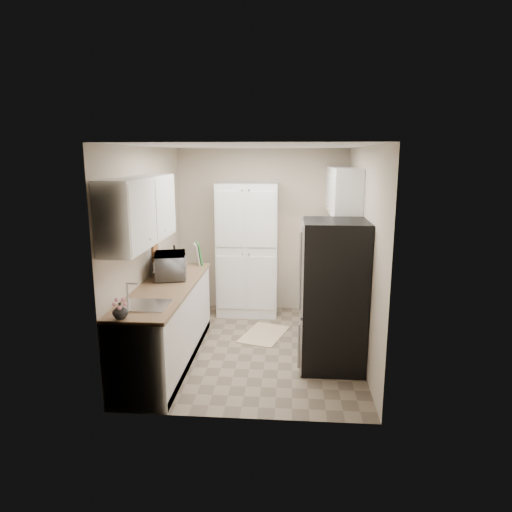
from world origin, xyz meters
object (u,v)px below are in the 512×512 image
(pantry_cabinet, at_px, (248,250))
(wine_bottle, at_px, (174,257))
(electric_range, at_px, (330,304))
(refrigerator, at_px, (333,295))
(toaster_oven, at_px, (334,251))
(microwave, at_px, (171,266))

(pantry_cabinet, xyz_separation_m, wine_bottle, (-0.90, -0.86, 0.06))
(electric_range, bearing_deg, pantry_cabinet, 141.78)
(refrigerator, height_order, toaster_oven, refrigerator)
(pantry_cabinet, height_order, microwave, pantry_cabinet)
(wine_bottle, bearing_deg, refrigerator, -23.00)
(microwave, height_order, toaster_oven, microwave)
(pantry_cabinet, relative_size, wine_bottle, 7.11)
(refrigerator, xyz_separation_m, microwave, (-1.96, 0.36, 0.22))
(wine_bottle, bearing_deg, microwave, -80.69)
(electric_range, xyz_separation_m, toaster_oven, (0.12, 0.87, 0.54))
(microwave, xyz_separation_m, wine_bottle, (-0.08, 0.50, -0.01))
(pantry_cabinet, bearing_deg, toaster_oven, -2.26)
(pantry_cabinet, distance_m, refrigerator, 2.07)
(electric_range, distance_m, refrigerator, 0.88)
(electric_range, bearing_deg, toaster_oven, 82.48)
(pantry_cabinet, xyz_separation_m, toaster_oven, (1.29, -0.05, 0.02))
(pantry_cabinet, bearing_deg, refrigerator, -56.54)
(wine_bottle, distance_m, toaster_oven, 2.34)
(toaster_oven, bearing_deg, pantry_cabinet, 167.35)
(pantry_cabinet, distance_m, wine_bottle, 1.25)
(refrigerator, xyz_separation_m, toaster_oven, (0.15, 1.67, 0.17))
(electric_range, bearing_deg, refrigerator, -92.48)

